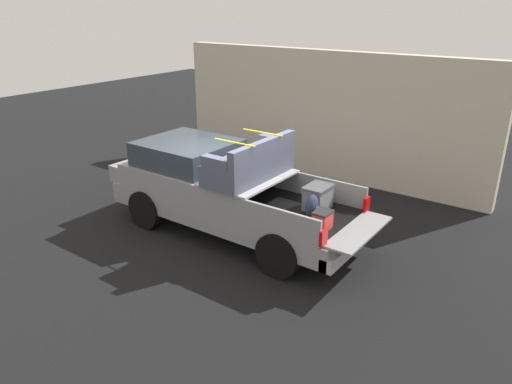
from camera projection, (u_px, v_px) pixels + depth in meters
The scene contains 3 objects.
ground_plane at pixel (234, 233), 10.40m from camera, with size 40.00×40.00×0.00m, color black.
pickup_truck at pixel (220, 188), 10.24m from camera, with size 6.05×2.06×2.23m.
building_facade at pixel (324, 115), 13.33m from camera, with size 9.34×0.36×3.51m, color beige.
Camera 1 is at (-5.85, 7.28, 4.67)m, focal length 33.42 mm.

